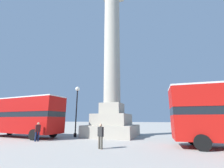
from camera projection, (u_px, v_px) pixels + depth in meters
ground_plane at (112, 136)px, 17.24m from camera, size 200.00×200.00×0.00m
monument_column at (112, 76)px, 18.90m from camera, size 5.52×5.52×21.28m
bus_b at (22, 115)px, 17.08m from camera, size 10.37×3.29×4.31m
equestrian_statue at (218, 121)px, 17.60m from camera, size 3.16×2.47×5.96m
street_lamp at (77, 104)px, 17.59m from camera, size 0.52×0.52×5.75m
pedestrian_near_lamp at (101, 135)px, 10.07m from camera, size 0.46×0.32×1.62m
pedestrian_by_plinth at (38, 131)px, 13.49m from camera, size 0.37×0.46×1.65m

